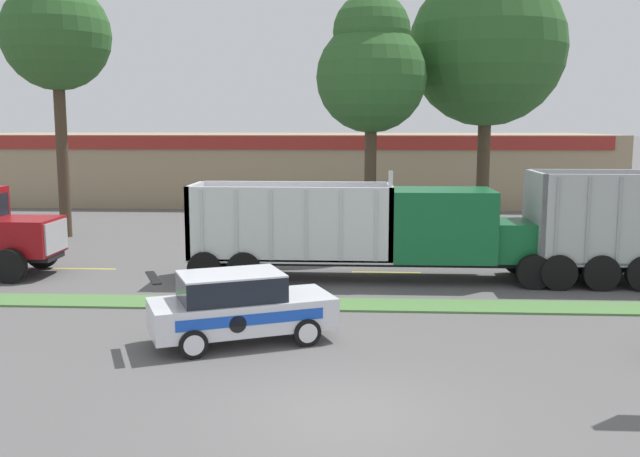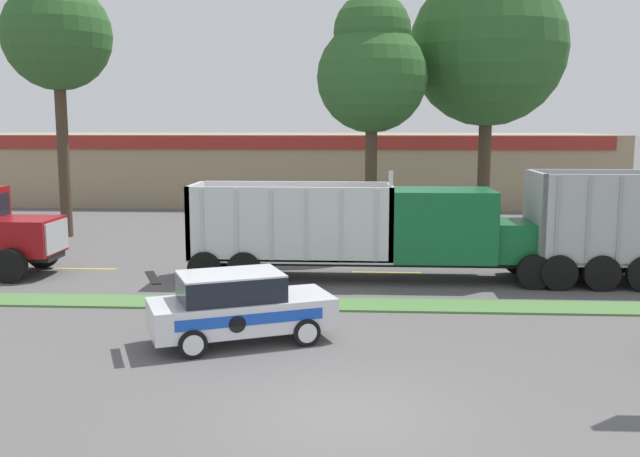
# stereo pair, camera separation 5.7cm
# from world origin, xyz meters

# --- Properties ---
(ground_plane) EXTENTS (600.00, 600.00, 0.00)m
(ground_plane) POSITION_xyz_m (0.00, 0.00, 0.00)
(ground_plane) COLOR #5B5959
(grass_verge) EXTENTS (120.00, 1.38, 0.06)m
(grass_verge) POSITION_xyz_m (0.00, 7.67, 0.03)
(grass_verge) COLOR #517F42
(grass_verge) RESTS_ON ground_plane
(centre_line_3) EXTENTS (2.40, 0.14, 0.01)m
(centre_line_3) POSITION_xyz_m (-9.62, 12.36, 0.00)
(centre_line_3) COLOR yellow
(centre_line_3) RESTS_ON ground_plane
(centre_line_4) EXTENTS (2.40, 0.14, 0.01)m
(centre_line_4) POSITION_xyz_m (-4.22, 12.36, 0.00)
(centre_line_4) COLOR yellow
(centre_line_4) RESTS_ON ground_plane
(centre_line_5) EXTENTS (2.40, 0.14, 0.01)m
(centre_line_5) POSITION_xyz_m (1.18, 12.36, 0.00)
(centre_line_5) COLOR yellow
(centre_line_5) RESTS_ON ground_plane
(centre_line_6) EXTENTS (2.40, 0.14, 0.01)m
(centre_line_6) POSITION_xyz_m (6.58, 12.36, 0.00)
(centre_line_6) COLOR yellow
(centre_line_6) RESTS_ON ground_plane
(dump_truck_lead) EXTENTS (12.19, 2.69, 3.66)m
(dump_truck_lead) POSITION_xyz_m (1.82, 11.25, 1.58)
(dump_truck_lead) COLOR black
(dump_truck_lead) RESTS_ON ground_plane
(rally_car) EXTENTS (4.61, 3.30, 1.71)m
(rally_car) POSITION_xyz_m (-2.59, 4.15, 0.86)
(rally_car) COLOR silver
(rally_car) RESTS_ON ground_plane
(store_building_backdrop) EXTENTS (42.12, 12.10, 4.46)m
(store_building_backdrop) POSITION_xyz_m (-5.06, 36.29, 2.23)
(store_building_backdrop) COLOR #9E896B
(store_building_backdrop) RESTS_ON ground_plane
(tree_behind_left) EXTENTS (4.44, 4.44, 10.31)m
(tree_behind_left) POSITION_xyz_m (0.66, 17.22, 7.38)
(tree_behind_left) COLOR #473828
(tree_behind_left) RESTS_ON ground_plane
(tree_behind_centre) EXTENTS (4.78, 4.78, 12.55)m
(tree_behind_centre) POSITION_xyz_m (-13.20, 19.53, 9.38)
(tree_behind_centre) COLOR #473828
(tree_behind_centre) RESTS_ON ground_plane
(tree_behind_right) EXTENTS (6.80, 6.80, 13.51)m
(tree_behind_right) POSITION_xyz_m (5.71, 20.10, 9.08)
(tree_behind_right) COLOR #473828
(tree_behind_right) RESTS_ON ground_plane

